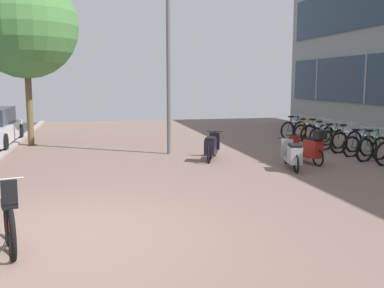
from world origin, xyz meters
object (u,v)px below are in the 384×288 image
bicycle_rack_04 (346,142)px  bicycle_rack_09 (294,130)px  bicycle_rack_02 (372,149)px  lamp_post (168,48)px  bicycle_rack_03 (360,146)px  scooter_far (310,148)px  bicycle_rack_08 (305,132)px  bicycle_rack_05 (332,139)px  scooter_near (211,147)px  scooter_mid (293,155)px  bicycle_rack_07 (316,134)px  street_tree (25,26)px  bicycle_rack_06 (322,136)px  bicycle_foreground (7,224)px

bicycle_rack_04 → bicycle_rack_09: bearing=90.3°
bicycle_rack_02 → lamp_post: 6.95m
bicycle_rack_03 → scooter_far: bearing=-160.4°
bicycle_rack_08 → bicycle_rack_05: bearing=-94.2°
bicycle_rack_08 → scooter_near: bicycle_rack_08 is taller
bicycle_rack_03 → bicycle_rack_08: size_ratio=1.06×
bicycle_rack_03 → scooter_near: size_ratio=0.81×
bicycle_rack_09 → scooter_mid: 6.73m
bicycle_rack_02 → scooter_near: bicycle_rack_02 is taller
lamp_post → bicycle_rack_04: bearing=-10.3°
bicycle_rack_08 → bicycle_rack_07: bearing=-86.2°
scooter_near → scooter_far: size_ratio=0.91×
bicycle_rack_04 → scooter_near: bearing=-175.0°
bicycle_rack_02 → bicycle_rack_03: bearing=82.9°
bicycle_rack_02 → bicycle_rack_07: bearing=86.1°
bicycle_rack_05 → lamp_post: lamp_post is taller
bicycle_rack_07 → lamp_post: lamp_post is taller
street_tree → bicycle_rack_05: bearing=-17.8°
scooter_mid → bicycle_rack_07: bearing=55.0°
bicycle_rack_02 → scooter_mid: size_ratio=0.75×
bicycle_rack_04 → scooter_far: 2.63m
scooter_mid → street_tree: street_tree is taller
bicycle_rack_06 → scooter_mid: bicycle_rack_06 is taller
street_tree → lamp_post: bearing=-33.3°
bicycle_rack_02 → bicycle_rack_06: bearing=88.7°
scooter_mid → bicycle_rack_09: bearing=63.8°
bicycle_rack_02 → bicycle_foreground: bearing=-151.3°
bicycle_rack_04 → scooter_near: size_ratio=0.84×
bicycle_rack_04 → bicycle_rack_08: 3.08m
bicycle_rack_08 → bicycle_rack_04: bearing=-92.0°
bicycle_rack_06 → bicycle_rack_02: bearing=-91.3°
bicycle_rack_03 → street_tree: 12.18m
scooter_mid → lamp_post: size_ratio=0.30×
bicycle_rack_03 → bicycle_rack_08: (0.11, 3.85, 0.00)m
bicycle_foreground → bicycle_rack_09: bearing=48.2°
bicycle_rack_08 → scooter_mid: size_ratio=0.69×
bicycle_foreground → bicycle_rack_06: 12.43m
bicycle_rack_02 → lamp_post: lamp_post is taller
bicycle_rack_05 → bicycle_rack_08: size_ratio=1.05×
bicycle_rack_04 → bicycle_rack_05: bicycle_rack_04 is taller
street_tree → bicycle_rack_02: bearing=-28.6°
scooter_mid → bicycle_rack_05: bearing=45.3°
bicycle_rack_06 → lamp_post: 6.53m
bicycle_rack_06 → scooter_far: (-2.10, -3.07, 0.10)m
bicycle_rack_03 → bicycle_rack_05: size_ratio=1.01×
scooter_near → bicycle_rack_03: bearing=-4.2°
bicycle_rack_02 → bicycle_rack_08: (0.21, 4.62, -0.02)m
bicycle_rack_02 → bicycle_rack_06: bicycle_rack_02 is taller
bicycle_foreground → bicycle_rack_03: bearing=32.0°
bicycle_foreground → scooter_near: bearing=53.3°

